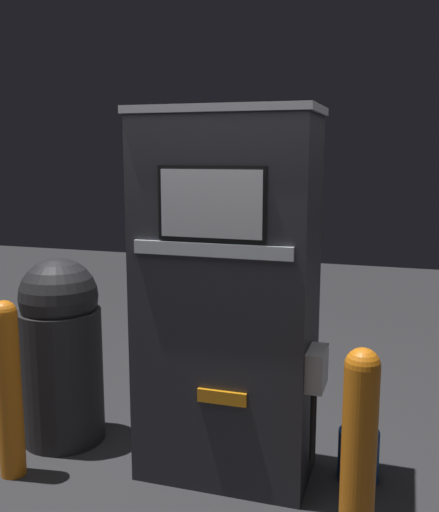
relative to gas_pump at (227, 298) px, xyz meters
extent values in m
plane|color=#2D2D30|center=(0.00, -0.26, -1.03)|extent=(14.00, 14.00, 0.00)
cube|color=#28282D|center=(0.00, 0.00, -0.52)|extent=(0.95, 0.52, 1.03)
cube|color=#28282D|center=(0.00, 0.00, 0.49)|extent=(0.95, 0.52, 0.99)
cube|color=#99999E|center=(0.00, 0.00, 1.00)|extent=(0.98, 0.55, 0.04)
cube|color=black|center=(0.00, -0.26, 0.54)|extent=(0.56, 0.01, 0.37)
cube|color=silver|center=(0.00, -0.27, 0.54)|extent=(0.53, 0.01, 0.34)
cube|color=silver|center=(0.00, -0.27, 0.31)|extent=(0.84, 0.02, 0.07)
cube|color=orange|center=(0.05, -0.27, -0.47)|extent=(0.27, 0.02, 0.07)
cube|color=#99999E|center=(0.52, -0.10, -0.31)|extent=(0.09, 0.23, 0.21)
cylinder|color=black|center=(0.52, -0.18, -0.60)|extent=(0.03, 0.03, 0.38)
cylinder|color=orange|center=(0.78, -0.56, -0.57)|extent=(0.16, 0.16, 0.92)
sphere|color=orange|center=(0.78, -0.56, -0.11)|extent=(0.16, 0.16, 0.16)
cylinder|color=#232326|center=(-1.11, 0.07, -0.60)|extent=(0.51, 0.51, 0.85)
sphere|color=#232326|center=(-1.11, 0.07, -0.09)|extent=(0.49, 0.49, 0.49)
cylinder|color=orange|center=(-1.16, -0.40, -0.55)|extent=(0.14, 0.14, 0.95)
sphere|color=orange|center=(-1.16, -0.40, -0.08)|extent=(0.14, 0.14, 0.14)
cylinder|color=#1E478C|center=(0.73, 0.14, -0.89)|extent=(0.23, 0.23, 0.29)
cylinder|color=black|center=(0.77, 0.14, -0.57)|extent=(0.02, 0.10, 0.37)
camera|label=1|loc=(0.93, -3.07, 0.79)|focal=42.00mm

